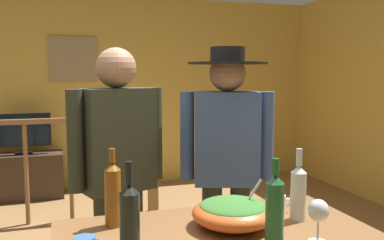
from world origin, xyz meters
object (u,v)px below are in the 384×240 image
Objects in this scene: tv_console at (25,176)px; stair_railing at (30,158)px; mug_white at (278,204)px; person_standing_right at (227,154)px; wine_glass at (318,212)px; salad_bowl at (233,212)px; wine_bottle_clear at (298,191)px; framed_picture at (73,59)px; wine_bottle_amber at (113,193)px; flat_screen_tv at (23,131)px; person_standing_left at (118,164)px; wine_bottle_dark at (130,222)px; wine_bottle_green at (275,211)px.

stair_railing is at bearing -82.88° from tv_console.
person_standing_right reaches higher than mug_white.
wine_glass reaches higher than tv_console.
salad_bowl is 0.35m from wine_bottle_clear.
framed_picture is 1.70m from stair_railing.
salad_bowl is at bearing -18.33° from wine_bottle_amber.
person_standing_left is at bearing -76.03° from flat_screen_tv.
stair_railing is 8.95× the size of wine_bottle_dark.
wine_bottle_dark is at bearing -155.24° from salad_bowl.
tv_console is at bearing 107.74° from salad_bowl.
salad_bowl is at bearing 133.97° from wine_glass.
wine_bottle_amber is at bearing 91.59° from wine_bottle_dark.
wine_bottle_dark is (-0.86, -0.23, 0.02)m from wine_bottle_clear.
salad_bowl is at bearing 178.33° from wine_bottle_clear.
stair_railing is at bearing 101.64° from wine_bottle_amber.
mug_white is at bearing -67.75° from tv_console.
mug_white is at bearing 122.39° from person_standing_left.
wine_bottle_clear is at bearing -62.80° from stair_railing.
person_standing_right reaches higher than wine_glass.
wine_bottle_green is (0.06, -0.28, 0.09)m from salad_bowl.
wine_bottle_amber is at bearing 142.48° from wine_bottle_green.
wine_bottle_green reaches higher than wine_bottle_clear.
wine_bottle_dark is 3.34× the size of mug_white.
person_standing_right is (-0.09, 0.70, 0.06)m from wine_bottle_clear.
wine_bottle_dark reaches higher than flat_screen_tv.
wine_bottle_dark reaches higher than mug_white.
wine_bottle_amber reaches higher than tv_console.
stair_railing is at bearing 100.24° from wine_bottle_dark.
tv_console is 4.75× the size of wine_glass.
wine_bottle_green is (0.62, -4.26, -0.72)m from framed_picture.
person_standing_left is at bearing 117.43° from wine_bottle_green.
mug_white reaches higher than tv_console.
wine_bottle_clear is (0.90, -3.99, -0.74)m from framed_picture.
framed_picture is 4.10m from salad_bowl.
framed_picture is 1.58m from tv_console.
wine_bottle_amber is at bearing 61.10° from person_standing_left.
flat_screen_tv is 3.39× the size of wine_glass.
tv_console is 0.53× the size of person_standing_left.
person_standing_right is (1.43, -2.97, 0.19)m from flat_screen_tv.
wine_bottle_amber is 0.22× the size of person_standing_right.
wine_bottle_amber is 0.22× the size of person_standing_left.
person_standing_left is 0.69m from person_standing_right.
framed_picture is 4.37m from wine_bottle_green.
person_standing_right is (0.77, 0.93, 0.04)m from wine_bottle_dark.
stair_railing reaches higher than wine_glass.
flat_screen_tv is 3.06m from person_standing_left.
wine_bottle_dark reaches higher than tv_console.
stair_railing is 5.50× the size of flat_screen_tv.
framed_picture is 0.36× the size of person_standing_left.
tv_console is 4.22m from wine_bottle_green.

